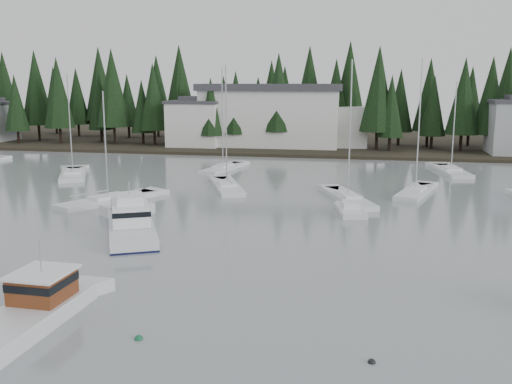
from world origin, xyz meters
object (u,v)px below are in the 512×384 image
lobster_boat_brown (26,316)px  sailboat_10 (227,188)px  house_west (195,122)px  sailboat_9 (108,202)px  sailboat_4 (348,200)px  sailboat_5 (223,169)px  cabin_cruiser_center (131,225)px  sailboat_11 (451,172)px  harbor_inn (282,116)px  sailboat_7 (415,193)px  runabout_1 (350,212)px  sailboat_6 (73,176)px

lobster_boat_brown → sailboat_10: 37.40m
house_west → sailboat_9: sailboat_9 is taller
sailboat_4 → sailboat_5: (-17.36, 17.09, 0.00)m
cabin_cruiser_center → sailboat_9: bearing=7.5°
sailboat_4 → sailboat_11: 24.15m
house_west → sailboat_5: (10.96, -23.31, -4.57)m
harbor_inn → sailboat_7: size_ratio=2.01×
harbor_inn → lobster_boat_brown: size_ratio=3.22×
house_west → harbor_inn: 15.45m
sailboat_10 → sailboat_11: bearing=-79.9°
harbor_inn → sailboat_11: (25.91, -23.16, -5.72)m
house_west → cabin_cruiser_center: bearing=-78.0°
lobster_boat_brown → sailboat_10: size_ratio=0.65×
sailboat_10 → harbor_inn: bearing=-22.5°
sailboat_7 → sailboat_9: size_ratio=1.28×
sailboat_11 → sailboat_5: bearing=87.6°
sailboat_4 → sailboat_5: 24.36m
house_west → sailboat_5: bearing=-64.8°
lobster_boat_brown → sailboat_10: bearing=0.3°
runabout_1 → house_west: bearing=19.8°
harbor_inn → sailboat_6: (-21.44, -35.29, -5.71)m
house_west → cabin_cruiser_center: house_west is taller
sailboat_7 → runabout_1: sailboat_7 is taller
sailboat_5 → cabin_cruiser_center: bearing=-166.7°
lobster_boat_brown → sailboat_11: sailboat_11 is taller
sailboat_9 → runabout_1: 23.73m
sailboat_4 → sailboat_6: 35.73m
lobster_boat_brown → sailboat_7: (21.34, 38.04, -0.42)m
sailboat_5 → sailboat_9: sailboat_5 is taller
sailboat_11 → house_west: bearing=55.1°
house_west → sailboat_10: sailboat_10 is taller
lobster_boat_brown → sailboat_4: 36.31m
lobster_boat_brown → sailboat_9: 29.18m
sailboat_6 → sailboat_7: bearing=-121.5°
harbor_inn → cabin_cruiser_center: harbor_inn is taller
sailboat_5 → sailboat_7: bearing=-105.5°
sailboat_7 → sailboat_10: bearing=108.7°
sailboat_6 → sailboat_9: sailboat_6 is taller
lobster_boat_brown → cabin_cruiser_center: 17.33m
house_west → sailboat_6: 32.91m
sailboat_4 → sailboat_9: sailboat_4 is taller
harbor_inn → sailboat_11: 35.22m
sailboat_6 → harbor_inn: bearing=-57.6°
house_west → sailboat_11: bearing=-25.8°
sailboat_5 → sailboat_9: 23.40m
sailboat_5 → sailboat_6: size_ratio=1.07×
lobster_boat_brown → sailboat_11: (27.04, 53.91, -0.46)m
lobster_boat_brown → sailboat_7: bearing=-27.7°
cabin_cruiser_center → sailboat_11: bearing=-64.2°
house_west → sailboat_11: (40.95, -19.82, -4.60)m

